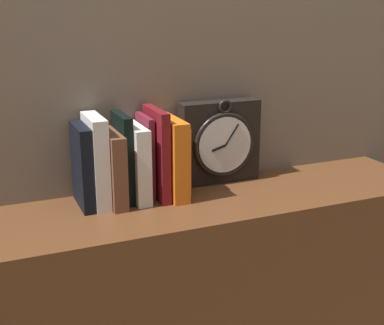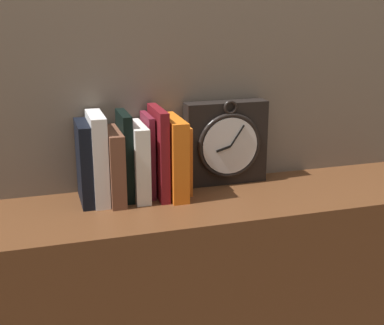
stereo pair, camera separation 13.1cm
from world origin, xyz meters
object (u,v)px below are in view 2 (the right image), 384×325
(book_slot1_white, at_px, (98,158))
(book_slot8_orange, at_px, (184,158))
(book_slot3_black, at_px, (125,156))
(clock, at_px, (226,143))
(book_slot2_brown, at_px, (114,166))
(book_slot7_orange, at_px, (173,157))
(book_slot6_maroon, at_px, (159,153))
(book_slot5_maroon, at_px, (148,155))
(book_slot0_black, at_px, (84,163))
(book_slot4_white, at_px, (138,161))

(book_slot1_white, bearing_deg, book_slot8_orange, 3.37)
(book_slot1_white, distance_m, book_slot3_black, 0.07)
(clock, distance_m, book_slot3_black, 0.28)
(book_slot2_brown, height_order, book_slot7_orange, book_slot7_orange)
(clock, bearing_deg, book_slot6_maroon, -167.83)
(book_slot5_maroon, bearing_deg, book_slot2_brown, -167.76)
(book_slot5_maroon, relative_size, book_slot8_orange, 1.18)
(book_slot1_white, height_order, book_slot3_black, book_slot1_white)
(book_slot0_black, bearing_deg, book_slot7_orange, -3.32)
(book_slot5_maroon, bearing_deg, book_slot3_black, -175.05)
(clock, height_order, book_slot1_white, clock)
(book_slot5_maroon, distance_m, book_slot6_maroon, 0.03)
(clock, height_order, book_slot8_orange, clock)
(book_slot1_white, xyz_separation_m, book_slot5_maroon, (0.13, 0.01, -0.01))
(book_slot0_black, relative_size, book_slot4_white, 1.06)
(book_slot1_white, height_order, book_slot4_white, book_slot1_white)
(book_slot0_black, bearing_deg, book_slot3_black, 3.18)
(book_slot4_white, distance_m, book_slot5_maroon, 0.03)
(book_slot3_black, height_order, book_slot4_white, book_slot3_black)
(book_slot2_brown, bearing_deg, book_slot7_orange, -1.51)
(book_slot5_maroon, bearing_deg, book_slot1_white, -174.41)
(clock, relative_size, book_slot8_orange, 1.32)
(book_slot3_black, bearing_deg, book_slot2_brown, -154.94)
(book_slot1_white, distance_m, book_slot6_maroon, 0.15)
(book_slot1_white, distance_m, book_slot2_brown, 0.04)
(book_slot4_white, bearing_deg, book_slot3_black, 162.09)
(book_slot3_black, bearing_deg, book_slot5_maroon, 4.95)
(book_slot1_white, height_order, book_slot6_maroon, book_slot6_maroon)
(book_slot2_brown, xyz_separation_m, book_slot8_orange, (0.19, 0.02, -0.00))
(clock, bearing_deg, book_slot1_white, -173.89)
(clock, bearing_deg, book_slot3_black, -173.90)
(clock, bearing_deg, book_slot2_brown, -171.87)
(book_slot0_black, height_order, book_slot8_orange, book_slot0_black)
(clock, height_order, book_slot7_orange, clock)
(book_slot3_black, relative_size, book_slot7_orange, 1.08)
(book_slot6_maroon, xyz_separation_m, book_slot8_orange, (0.07, 0.02, -0.03))
(book_slot2_brown, bearing_deg, book_slot3_black, 25.06)
(book_slot3_black, height_order, book_slot5_maroon, book_slot3_black)
(clock, xyz_separation_m, book_slot3_black, (-0.28, -0.03, -0.00))
(book_slot1_white, height_order, book_slot7_orange, book_slot1_white)
(clock, relative_size, book_slot1_white, 1.06)
(book_slot1_white, distance_m, book_slot8_orange, 0.23)
(book_slot6_maroon, bearing_deg, book_slot8_orange, 14.41)
(book_slot0_black, height_order, book_slot1_white, book_slot1_white)
(book_slot8_orange, bearing_deg, clock, 10.89)
(book_slot1_white, relative_size, book_slot2_brown, 1.23)
(book_slot2_brown, relative_size, book_slot3_black, 0.82)
(book_slot2_brown, relative_size, book_slot4_white, 0.95)
(book_slot5_maroon, bearing_deg, clock, 6.41)
(book_slot4_white, bearing_deg, book_slot2_brown, -175.59)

